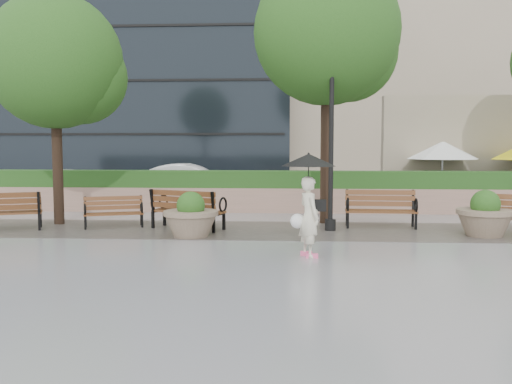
# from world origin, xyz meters

# --- Properties ---
(ground) EXTENTS (100.00, 100.00, 0.00)m
(ground) POSITION_xyz_m (0.00, 0.00, 0.00)
(ground) COLOR gray
(ground) RESTS_ON ground
(cobble_strip) EXTENTS (28.00, 3.20, 0.01)m
(cobble_strip) POSITION_xyz_m (0.00, 3.00, 0.01)
(cobble_strip) COLOR #383330
(cobble_strip) RESTS_ON ground
(hedge_wall) EXTENTS (24.00, 0.80, 1.35)m
(hedge_wall) POSITION_xyz_m (0.00, 7.00, 0.66)
(hedge_wall) COLOR #A87C6C
(hedge_wall) RESTS_ON ground
(asphalt_street) EXTENTS (40.00, 7.00, 0.00)m
(asphalt_street) POSITION_xyz_m (0.00, 11.00, 0.00)
(asphalt_street) COLOR black
(asphalt_street) RESTS_ON ground
(bldg_stone) EXTENTS (18.00, 10.00, 20.00)m
(bldg_stone) POSITION_xyz_m (10.00, 23.00, 10.00)
(bldg_stone) COLOR tan
(bldg_stone) RESTS_ON ground
(bench_0) EXTENTS (2.00, 1.36, 1.01)m
(bench_0) POSITION_xyz_m (-6.31, 2.48, 0.30)
(bench_0) COLOR brown
(bench_0) RESTS_ON ground
(bench_1) EXTENTS (1.65, 1.08, 0.83)m
(bench_1) POSITION_xyz_m (-3.63, 3.22, 0.25)
(bench_1) COLOR brown
(bench_1) RESTS_ON ground
(bench_2) EXTENTS (2.07, 1.42, 1.04)m
(bench_2) POSITION_xyz_m (-1.59, 3.03, 0.31)
(bench_2) COLOR brown
(bench_2) RESTS_ON ground
(bench_3) EXTENTS (1.89, 0.83, 1.00)m
(bench_3) POSITION_xyz_m (3.51, 3.63, 0.30)
(bench_3) COLOR brown
(bench_3) RESTS_ON ground
(planter_left) EXTENTS (1.32, 1.32, 1.11)m
(planter_left) POSITION_xyz_m (-1.29, 1.84, 0.43)
(planter_left) COLOR #7F6B56
(planter_left) RESTS_ON ground
(planter_right) EXTENTS (1.36, 1.36, 1.14)m
(planter_right) POSITION_xyz_m (5.83, 2.40, 0.45)
(planter_right) COLOR #7F6B56
(planter_right) RESTS_ON ground
(lamppost) EXTENTS (0.28, 0.28, 4.55)m
(lamppost) POSITION_xyz_m (2.14, 3.04, 2.02)
(lamppost) COLOR black
(lamppost) RESTS_ON ground
(tree_0) EXTENTS (3.73, 3.68, 6.33)m
(tree_0) POSITION_xyz_m (-5.21, 3.83, 4.37)
(tree_0) COLOR black
(tree_0) RESTS_ON ground
(tree_1) EXTENTS (4.03, 4.03, 7.33)m
(tree_1) POSITION_xyz_m (2.22, 4.51, 5.18)
(tree_1) COLOR black
(tree_1) RESTS_ON ground
(patio_umb_white) EXTENTS (2.50, 2.50, 2.30)m
(patio_umb_white) POSITION_xyz_m (6.44, 8.86, 1.99)
(patio_umb_white) COLOR black
(patio_umb_white) RESTS_ON ground
(car_left) EXTENTS (4.45, 2.55, 1.21)m
(car_left) POSITION_xyz_m (-7.60, 10.50, 0.61)
(car_left) COLOR silver
(car_left) RESTS_ON ground
(car_right) EXTENTS (4.38, 1.59, 1.44)m
(car_right) POSITION_xyz_m (-2.88, 10.53, 0.72)
(car_right) COLOR silver
(car_right) RESTS_ON ground
(pedestrian) EXTENTS (1.12, 1.12, 2.05)m
(pedestrian) POSITION_xyz_m (1.48, -0.33, 1.25)
(pedestrian) COLOR beige
(pedestrian) RESTS_ON ground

